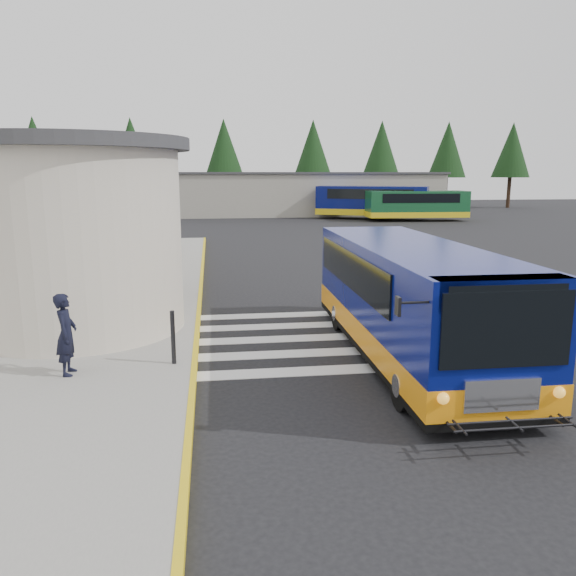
{
  "coord_description": "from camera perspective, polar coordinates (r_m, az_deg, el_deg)",
  "views": [
    {
      "loc": [
        -3.61,
        -14.24,
        4.09
      ],
      "look_at": [
        -1.74,
        -0.5,
        1.25
      ],
      "focal_mm": 35.0,
      "sensor_mm": 36.0,
      "label": 1
    }
  ],
  "objects": [
    {
      "name": "bollard",
      "position": [
        12.03,
        -11.6,
        -4.93
      ],
      "size": [
        0.09,
        0.09,
        1.14
      ],
      "primitive_type": "cylinder",
      "color": "black",
      "rests_on": "sidewalk"
    },
    {
      "name": "crosswalk",
      "position": [
        14.39,
        5.06,
        -4.95
      ],
      "size": [
        8.0,
        5.35,
        0.01
      ],
      "color": "silver",
      "rests_on": "ground"
    },
    {
      "name": "ground",
      "position": [
        15.25,
        6.24,
        -4.05
      ],
      "size": [
        140.0,
        140.0,
        0.0
      ],
      "primitive_type": "plane",
      "color": "black",
      "rests_on": "ground"
    },
    {
      "name": "depot_building",
      "position": [
        57.09,
        1.96,
        9.59
      ],
      "size": [
        26.4,
        8.4,
        4.2
      ],
      "color": "gray",
      "rests_on": "ground"
    },
    {
      "name": "station_building",
      "position": [
        22.4,
        -26.76,
        6.45
      ],
      "size": [
        12.7,
        18.7,
        4.8
      ],
      "color": "beige",
      "rests_on": "ground"
    },
    {
      "name": "pedestrian_a",
      "position": [
        11.94,
        -21.6,
        -4.39
      ],
      "size": [
        0.4,
        0.6,
        1.65
      ],
      "primitive_type": "imported",
      "rotation": [
        0.0,
        0.0,
        1.58
      ],
      "color": "black",
      "rests_on": "sidewalk"
    },
    {
      "name": "tree_line",
      "position": [
        65.06,
        1.02,
        13.94
      ],
      "size": [
        58.4,
        4.4,
        10.0
      ],
      "color": "black",
      "rests_on": "ground"
    },
    {
      "name": "transit_bus",
      "position": [
        12.77,
        12.24,
        -1.64
      ],
      "size": [
        3.31,
        9.12,
        2.56
      ],
      "rotation": [
        0.0,
        0.0,
        -0.01
      ],
      "color": "navy",
      "rests_on": "ground"
    },
    {
      "name": "sidewalk",
      "position": [
        19.44,
        -23.67,
        -1.33
      ],
      "size": [
        10.0,
        34.0,
        0.15
      ],
      "primitive_type": "cube",
      "color": "gray",
      "rests_on": "ground"
    },
    {
      "name": "far_bus_b",
      "position": [
        50.47,
        12.96,
        8.3
      ],
      "size": [
        8.77,
        2.81,
        2.24
      ],
      "rotation": [
        0.0,
        0.0,
        1.53
      ],
      "color": "#134826",
      "rests_on": "ground"
    },
    {
      "name": "far_bus_a",
      "position": [
        51.81,
        8.51,
        8.76
      ],
      "size": [
        10.08,
        6.67,
        2.54
      ],
      "rotation": [
        0.0,
        0.0,
        1.13
      ],
      "color": "#070E55",
      "rests_on": "ground"
    },
    {
      "name": "pedestrian_b",
      "position": [
        14.23,
        -22.34,
        -1.79
      ],
      "size": [
        0.77,
        0.93,
        1.73
      ],
      "primitive_type": "imported",
      "rotation": [
        0.0,
        0.0,
        -1.43
      ],
      "color": "black",
      "rests_on": "sidewalk"
    },
    {
      "name": "curb_strip",
      "position": [
        18.69,
        -8.93,
        -0.96
      ],
      "size": [
        0.12,
        34.0,
        0.16
      ],
      "primitive_type": "cube",
      "color": "yellow",
      "rests_on": "ground"
    }
  ]
}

